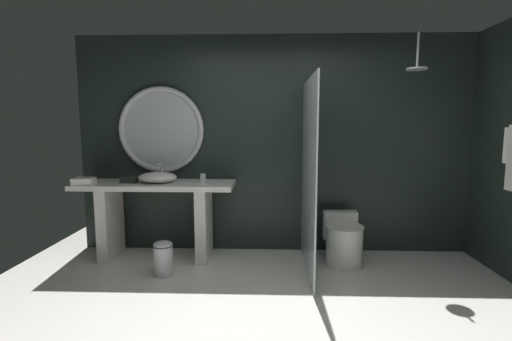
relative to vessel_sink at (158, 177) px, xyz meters
name	(u,v)px	position (x,y,z in m)	size (l,w,h in m)	color
ground_plane	(281,333)	(1.36, -1.52, -0.95)	(5.76, 5.76, 0.00)	silver
back_wall_panel	(276,145)	(1.36, 0.38, 0.35)	(4.80, 0.10, 2.60)	#1E2823
vanity_counter	(157,209)	(-0.03, 0.01, -0.37)	(1.79, 0.59, 0.89)	silver
vessel_sink	(158,177)	(0.00, 0.00, 0.00)	(0.43, 0.36, 0.22)	white
tumbler_cup	(203,178)	(0.52, 0.03, -0.01)	(0.06, 0.06, 0.11)	silver
tissue_box	(129,180)	(-0.32, -0.01, -0.03)	(0.18, 0.12, 0.06)	#282D28
round_wall_mirror	(161,130)	(-0.03, 0.29, 0.54)	(1.03, 0.06, 1.03)	silver
shower_glass_panel	(309,177)	(1.68, -0.30, 0.06)	(0.02, 1.27, 2.02)	silver
rain_shower_head	(417,65)	(2.81, -0.12, 1.21)	(0.21, 0.21, 0.38)	silver
toilet	(343,241)	(2.10, -0.10, -0.69)	(0.42, 0.57, 0.55)	white
waste_bin	(163,258)	(0.19, -0.50, -0.77)	(0.19, 0.19, 0.36)	silver
folded_hand_towel	(84,181)	(-0.76, -0.18, -0.02)	(0.22, 0.17, 0.08)	silver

